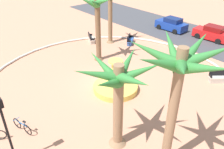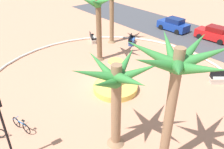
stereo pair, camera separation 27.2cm
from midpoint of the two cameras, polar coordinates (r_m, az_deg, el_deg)
The scene contains 15 objects.
ground_plane at distance 18.82m, azimuth -0.77°, elevation -2.19°, with size 80.00×80.00×0.00m, color tan.
plaza_curb at distance 18.76m, azimuth -0.77°, elevation -1.94°, with size 20.57×20.57×0.20m, color silver.
street_asphalt at distance 29.43m, azimuth 22.03°, elevation 7.97°, with size 48.00×8.00×0.03m, color #424247.
fountain at distance 17.82m, azimuth 0.44°, elevation -2.90°, with size 3.43×3.43×2.57m.
palm_tree_near_fountain at distance 25.33m, azimuth -0.76°, elevation 17.10°, with size 3.45×3.24×6.03m.
palm_tree_by_curb at distance 9.78m, azimuth 15.42°, elevation -0.72°, with size 4.21×4.43×6.83m.
palm_tree_mid_plaza at distance 21.12m, azimuth -3.95°, elevation 14.49°, with size 3.29×3.22×6.20m.
palm_tree_far_side at distance 11.35m, azimuth 0.86°, elevation -3.36°, with size 4.40×4.25×5.35m.
bench_west at distance 20.70m, azimuth 24.58°, elevation -0.84°, with size 1.40×1.56×1.00m.
bench_north at distance 26.19m, azimuth 4.20°, elevation 8.30°, with size 1.33×1.60×1.00m.
bench_southeast at distance 26.71m, azimuth -5.47°, elevation 8.69°, with size 1.66×1.16×1.00m.
lamppost at distance 12.32m, azimuth -25.42°, elevation -11.58°, with size 0.32×0.32×4.20m.
bicycle_by_lamppost at distance 15.30m, azimuth -21.82°, elevation -11.79°, with size 1.68×0.58×0.94m.
parked_car_leftmost at distance 31.18m, azimuth 14.25°, elevation 11.93°, with size 4.04×1.99×1.67m.
parked_car_second at distance 29.54m, azimuth 23.24°, elevation 9.40°, with size 4.12×2.16×1.67m.
Camera 1 is at (12.18, -10.20, 10.08)m, focal length 36.92 mm.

